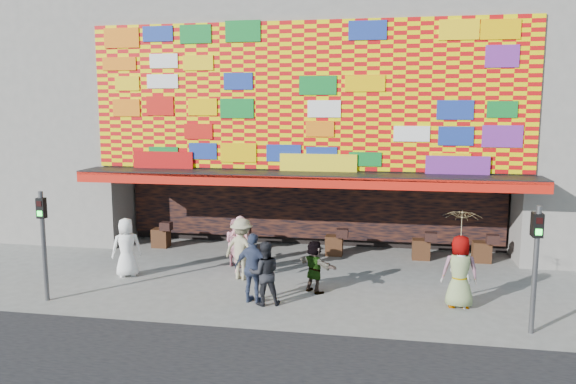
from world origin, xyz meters
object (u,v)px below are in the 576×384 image
Objects in this scene: ped_e at (254,268)px; ped_g at (460,272)px; parasol at (462,227)px; ped_c at (265,273)px; ped_h at (460,280)px; ped_d at (242,249)px; signal_right at (536,255)px; signal_left at (43,233)px; ped_a at (127,247)px; ped_f at (314,267)px; ped_b at (241,244)px; ped_i at (235,242)px.

ped_g is (5.37, 0.61, 0.02)m from ped_e.
ped_e is 1.03× the size of parasol.
ped_h is (5.06, 0.68, -0.11)m from ped_c.
ped_d is 2.14m from ped_e.
ped_c is (-6.51, 0.75, -1.00)m from signal_right.
signal_left reaches higher than ped_d.
ped_a is 5.04m from ped_c.
ped_c reaches higher than ped_f.
ped_h is 0.82× the size of parasol.
ped_e reaches higher than ped_b.
signal_left reaches higher than ped_a.
ped_d is (-1.17, 2.06, 0.08)m from ped_c.
ped_a is at bearing 63.62° from ped_i.
ped_d reaches higher than ped_b.
ped_b is 2.78m from ped_e.
ped_h is (10.94, 1.43, -1.11)m from signal_left.
ped_g is at bearing -149.86° from ped_f.
signal_right is at bearing 0.00° from signal_left.
ped_d is (4.72, 2.81, -0.92)m from signal_left.
ped_e is (1.05, -2.57, 0.02)m from ped_b.
ped_h is (3.89, -0.54, -0.00)m from ped_f.
signal_left reaches higher than ped_h.
ped_a is 1.22× the size of ped_h.
ped_d is at bearing 4.26° from ped_h.
ped_g is at bearing 169.99° from ped_c.
ped_d is 6.38m from ped_h.
signal_right is at bearing 155.35° from ped_c.
signal_left is at bearing 21.97° from ped_e.
ped_d is 6.36m from ped_g.
ped_i is (-1.43, 3.31, -0.15)m from ped_e.
ped_b is 0.84m from ped_i.
ped_e is at bearing 4.31° from ped_g.
ped_b is (3.37, 0.98, 0.01)m from ped_a.
signal_left reaches higher than ped_g.
signal_left reaches higher than parasol.
ped_b is at bearing -50.89° from ped_d.
signal_left is 5.57m from ped_d.
ped_d is 1.48m from ped_i.
signal_right reaches higher than ped_f.
ped_f is 0.95× the size of ped_i.
parasol is (-1.47, 1.47, 0.28)m from signal_right.
signal_left is 1.59× the size of ped_e.
signal_right is 8.23m from ped_d.
ped_c is (5.89, 0.75, -1.00)m from signal_left.
ped_e is 5.40m from ped_g.
signal_right is at bearing -172.98° from ped_i.
ped_a is at bearing 10.89° from ped_h.
ped_h is 0.94× the size of ped_i.
ped_f is (7.05, 1.97, -1.11)m from signal_left.
parasol is (6.80, -2.69, 1.35)m from ped_i.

